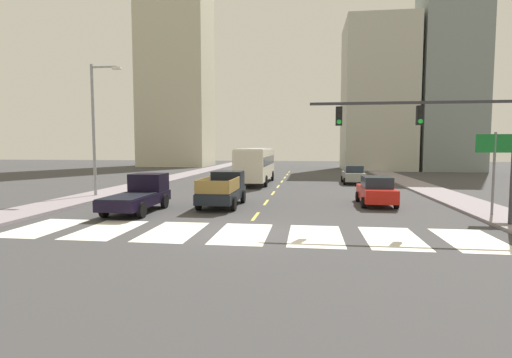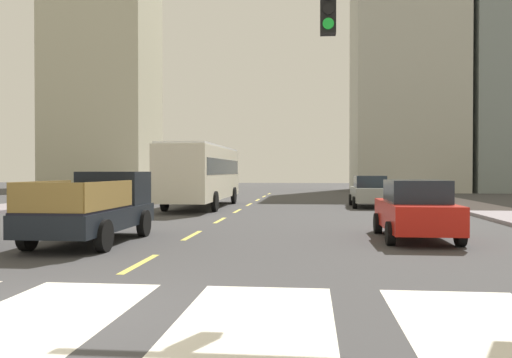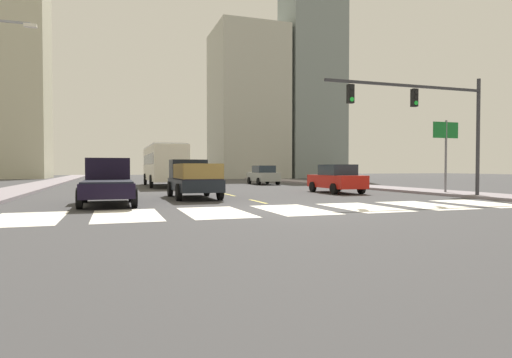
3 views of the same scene
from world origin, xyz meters
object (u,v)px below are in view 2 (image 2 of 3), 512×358
Objects in this scene: sedan_far at (415,210)px; sedan_near_right at (370,191)px; pickup_stakebed at (98,208)px; city_bus at (202,171)px.

sedan_near_right is at bearing 87.38° from sedan_far.
pickup_stakebed reaches higher than sedan_far.
pickup_stakebed is 1.18× the size of sedan_far.
sedan_far is (8.91, -12.67, -1.09)m from city_bus.
pickup_stakebed is at bearing -173.94° from sedan_far.
pickup_stakebed is at bearing -90.96° from city_bus.
sedan_far is (-0.17, -13.85, 0.00)m from sedan_near_right.
city_bus is 2.45× the size of sedan_near_right.
sedan_far is at bearing 7.36° from pickup_stakebed.
city_bus is (0.11, 13.93, 1.02)m from pickup_stakebed.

